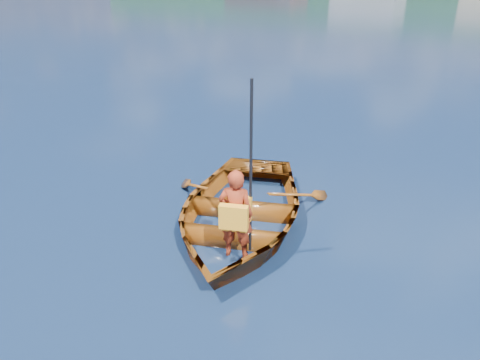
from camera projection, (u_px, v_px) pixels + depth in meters
name	position (u px, v px, depth m)	size (l,w,h in m)	color
ground	(297.00, 249.00, 6.09)	(600.00, 600.00, 0.00)	#0F2D41
rowboat	(239.00, 211.00, 6.56)	(3.56, 4.16, 0.73)	brown
child_paddler	(236.00, 214.00, 5.54)	(0.49, 0.43, 2.16)	#9E3118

